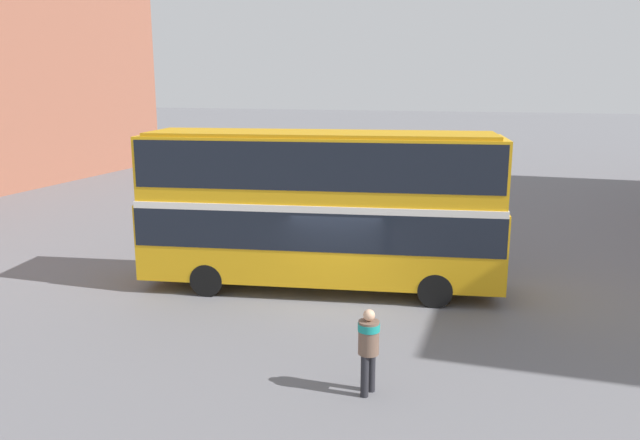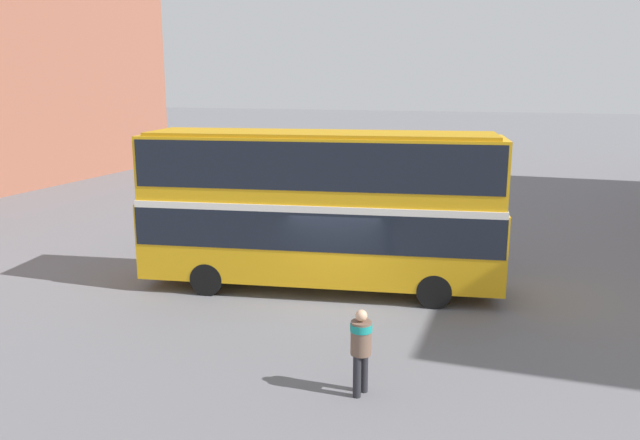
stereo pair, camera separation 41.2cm
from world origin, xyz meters
TOP-DOWN VIEW (x-y plane):
  - ground_plane at (0.00, 0.00)m, footprint 240.00×240.00m
  - double_decker_bus at (-0.82, 0.89)m, footprint 10.78×4.15m
  - pedestrian_foreground at (2.04, -5.06)m, footprint 0.54×0.54m
  - parked_car_kerb_far at (-8.47, 14.67)m, footprint 4.75×2.86m

SIDE VIEW (x-z plane):
  - ground_plane at x=0.00m, z-range 0.00..0.00m
  - parked_car_kerb_far at x=-8.47m, z-range 0.03..1.48m
  - pedestrian_foreground at x=2.04m, z-range 0.20..1.98m
  - double_decker_bus at x=-0.82m, z-range 0.33..5.03m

